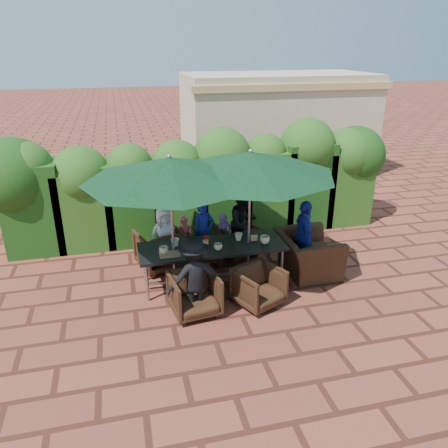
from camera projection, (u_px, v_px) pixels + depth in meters
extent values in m
plane|color=brown|center=(225.00, 282.00, 8.07)|extent=(80.00, 80.00, 0.00)
cube|color=black|center=(212.00, 247.00, 7.79)|extent=(2.61, 0.90, 0.05)
cube|color=gray|center=(213.00, 276.00, 8.02)|extent=(2.41, 0.05, 0.05)
cylinder|color=gray|center=(147.00, 283.00, 7.35)|extent=(0.05, 0.05, 0.70)
cylinder|color=gray|center=(144.00, 264.00, 7.98)|extent=(0.05, 0.05, 0.70)
cylinder|color=gray|center=(282.00, 267.00, 7.88)|extent=(0.05, 0.05, 0.70)
cylinder|color=gray|center=(269.00, 250.00, 8.51)|extent=(0.05, 0.05, 0.70)
cylinder|color=gray|center=(175.00, 288.00, 7.85)|extent=(0.44, 0.44, 0.03)
cylinder|color=gray|center=(172.00, 227.00, 7.39)|extent=(0.04, 0.04, 2.40)
cone|color=black|center=(170.00, 169.00, 7.00)|extent=(2.87, 2.87, 0.38)
sphere|color=gray|center=(169.00, 157.00, 6.93)|extent=(0.08, 0.08, 0.08)
cylinder|color=gray|center=(248.00, 277.00, 8.19)|extent=(0.44, 0.44, 0.03)
cylinder|color=gray|center=(249.00, 219.00, 7.74)|extent=(0.04, 0.04, 2.40)
cone|color=black|center=(250.00, 163.00, 7.35)|extent=(2.96, 2.96, 0.38)
sphere|color=gray|center=(251.00, 151.00, 7.27)|extent=(0.08, 0.08, 0.08)
imported|color=black|center=(160.00, 247.00, 8.47)|extent=(1.01, 0.98, 0.85)
imported|color=black|center=(204.00, 245.00, 8.75)|extent=(0.74, 0.70, 0.70)
imported|color=black|center=(238.00, 239.00, 8.96)|extent=(0.89, 0.86, 0.71)
imported|color=black|center=(195.00, 292.00, 7.02)|extent=(0.83, 0.79, 0.76)
imported|color=black|center=(259.00, 285.00, 7.26)|extent=(0.92, 0.90, 0.73)
imported|color=black|center=(308.00, 248.00, 8.23)|extent=(0.77, 1.18, 1.03)
imported|color=white|center=(164.00, 237.00, 8.50)|extent=(0.65, 0.47, 1.19)
imported|color=#1B2496|center=(204.00, 231.00, 8.75)|extent=(0.48, 0.41, 1.20)
imported|color=black|center=(243.00, 223.00, 8.92)|extent=(0.76, 0.62, 1.36)
imported|color=black|center=(194.00, 277.00, 6.91)|extent=(0.90, 0.50, 1.33)
imported|color=#1B2496|center=(304.00, 236.00, 8.27)|extent=(0.51, 0.87, 1.40)
imported|color=#E04F62|center=(185.00, 239.00, 8.75)|extent=(0.37, 0.32, 0.92)
imported|color=#7A4EAA|center=(224.00, 235.00, 8.92)|extent=(0.39, 0.34, 0.91)
imported|color=#268D34|center=(235.00, 169.00, 11.82)|extent=(1.81, 1.32, 1.84)
imported|color=#E04F62|center=(283.00, 167.00, 12.29)|extent=(0.93, 0.72, 1.70)
imported|color=gray|center=(295.00, 166.00, 12.42)|extent=(1.17, 0.99, 1.68)
imported|color=beige|center=(164.00, 250.00, 7.46)|extent=(0.16, 0.16, 0.12)
imported|color=beige|center=(175.00, 242.00, 7.73)|extent=(0.15, 0.15, 0.14)
imported|color=beige|center=(218.00, 247.00, 7.59)|extent=(0.15, 0.15, 0.11)
imported|color=beige|center=(239.00, 237.00, 7.96)|extent=(0.14, 0.14, 0.13)
imported|color=beige|center=(265.00, 240.00, 7.84)|extent=(0.18, 0.18, 0.14)
cylinder|color=#B20C0A|center=(205.00, 240.00, 7.80)|extent=(0.04, 0.04, 0.17)
cylinder|color=#4C230C|center=(208.00, 240.00, 7.79)|extent=(0.04, 0.04, 0.17)
cube|color=#9B704B|center=(170.00, 254.00, 7.43)|extent=(0.35, 0.25, 0.02)
cube|color=#DDB271|center=(205.00, 243.00, 7.76)|extent=(0.12, 0.06, 0.10)
cube|color=#DDB271|center=(254.00, 238.00, 7.96)|extent=(0.12, 0.06, 0.10)
cube|color=#11360E|center=(34.00, 208.00, 8.99)|extent=(1.15, 0.95, 1.90)
sphere|color=#11360E|center=(27.00, 167.00, 8.67)|extent=(1.03, 1.03, 1.03)
cube|color=#11360E|center=(85.00, 209.00, 9.26)|extent=(1.15, 0.95, 1.68)
sphere|color=#11360E|center=(81.00, 175.00, 8.97)|extent=(1.20, 1.20, 1.20)
cube|color=#11360E|center=(133.00, 202.00, 9.45)|extent=(1.15, 0.95, 1.81)
sphere|color=#11360E|center=(130.00, 166.00, 9.14)|extent=(0.95, 0.95, 0.95)
cube|color=#11360E|center=(179.00, 200.00, 9.69)|extent=(1.15, 0.95, 1.73)
sphere|color=#11360E|center=(177.00, 166.00, 9.39)|extent=(1.14, 1.14, 1.14)
cube|color=#11360E|center=(222.00, 193.00, 9.88)|extent=(1.15, 0.95, 1.89)
sphere|color=#11360E|center=(222.00, 157.00, 9.55)|extent=(1.27, 1.27, 1.27)
cube|color=#11360E|center=(264.00, 190.00, 10.10)|extent=(1.15, 0.95, 1.87)
sphere|color=#11360E|center=(265.00, 155.00, 9.78)|extent=(0.95, 0.95, 0.95)
cube|color=#11360E|center=(304.00, 184.00, 10.29)|extent=(1.15, 0.95, 2.01)
sphere|color=#11360E|center=(307.00, 146.00, 9.95)|extent=(1.27, 1.27, 1.27)
cube|color=#11360E|center=(343.00, 186.00, 10.56)|extent=(1.15, 0.95, 1.77)
sphere|color=#11360E|center=(346.00, 154.00, 10.26)|extent=(1.22, 1.22, 1.22)
sphere|color=#11360E|center=(13.00, 177.00, 8.77)|extent=(1.60, 1.60, 1.60)
sphere|color=#11360E|center=(355.00, 155.00, 10.44)|extent=(1.40, 1.40, 1.40)
cube|color=beige|center=(277.00, 124.00, 14.50)|extent=(6.00, 3.00, 3.20)
cube|color=#DDB271|center=(296.00, 87.00, 12.70)|extent=(6.20, 0.25, 0.20)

